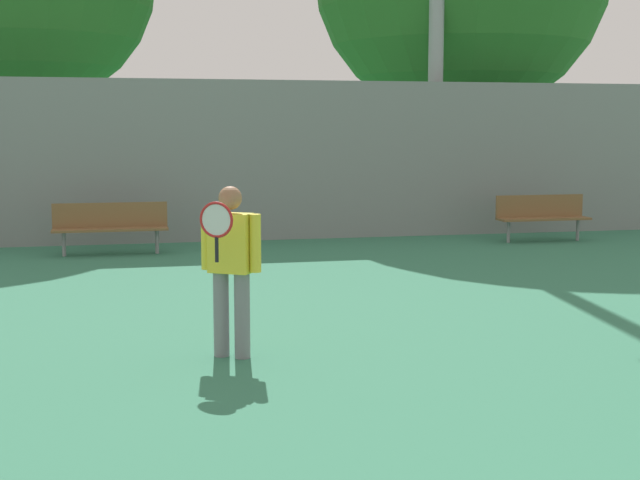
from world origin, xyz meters
The scene contains 4 objects.
tennis_player centered at (-2.17, 6.69, 0.87)m, with size 0.54×0.52×1.54m.
bench_courtside_far centered at (-3.27, 13.66, 0.51)m, with size 1.83×0.40×0.83m.
bench_adjacent_court centered at (4.34, 13.66, 0.51)m, with size 1.70×0.40×0.83m.
back_fence centered at (0.00, 14.92, 1.45)m, with size 30.43×0.06×2.90m.
Camera 1 is at (-3.12, -1.09, 2.05)m, focal length 50.00 mm.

